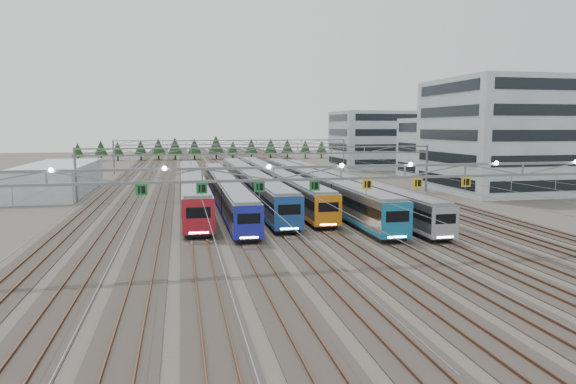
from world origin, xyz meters
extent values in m
plane|color=#47423A|center=(0.00, 0.00, 0.00)|extent=(400.00, 400.00, 0.00)
cube|color=#2D2823|center=(0.00, 100.00, 0.04)|extent=(54.00, 260.00, 0.08)
cube|color=brown|center=(-25.47, 100.00, 0.16)|extent=(0.08, 260.00, 0.16)
cube|color=brown|center=(25.47, 100.00, 0.16)|extent=(0.08, 260.00, 0.16)
cube|color=brown|center=(-0.72, 100.00, 0.16)|extent=(0.08, 260.00, 0.16)
cube|color=brown|center=(0.72, 100.00, 0.16)|extent=(0.08, 260.00, 0.16)
cube|color=black|center=(-11.25, 36.15, 0.44)|extent=(2.65, 52.34, 0.40)
cube|color=#919398|center=(-11.25, 36.15, 2.38)|extent=(3.12, 53.41, 3.51)
cube|color=black|center=(-11.25, 36.15, 2.81)|extent=(3.18, 53.14, 1.06)
cube|color=#A61925|center=(-11.25, 36.15, 0.91)|extent=(3.17, 53.14, 0.39)
cube|color=slate|center=(-11.25, 36.15, 4.25)|extent=(2.81, 52.34, 0.28)
cube|color=#A61925|center=(-11.25, 9.49, 2.38)|extent=(3.14, 0.12, 3.51)
cube|color=black|center=(-11.25, 9.46, 2.81)|extent=(2.34, 0.10, 1.06)
cube|color=white|center=(-11.25, 9.43, 0.85)|extent=(1.87, 0.06, 0.17)
cube|color=black|center=(-6.75, 33.80, 0.42)|extent=(2.42, 53.52, 0.37)
cube|color=#919398|center=(-6.75, 33.80, 2.19)|extent=(2.84, 54.62, 3.20)
cube|color=black|center=(-6.75, 33.80, 2.58)|extent=(2.90, 54.34, 0.96)
cube|color=#1C21AC|center=(-6.75, 33.80, 0.85)|extent=(2.89, 54.34, 0.36)
cube|color=slate|center=(-6.75, 33.80, 3.90)|extent=(2.56, 53.52, 0.25)
cube|color=#1C21AC|center=(-6.75, 6.55, 2.19)|extent=(2.86, 0.12, 3.20)
cube|color=black|center=(-6.75, 6.52, 2.58)|extent=(2.13, 0.10, 0.96)
cube|color=white|center=(-6.75, 6.49, 0.80)|extent=(1.71, 0.06, 0.15)
cube|color=black|center=(-2.25, 40.15, 0.44)|extent=(2.62, 59.80, 0.40)
cube|color=#919398|center=(-2.25, 40.15, 2.36)|extent=(3.08, 61.02, 3.47)
cube|color=black|center=(-2.25, 40.15, 2.78)|extent=(3.14, 60.72, 1.05)
cube|color=#1B4592|center=(-2.25, 40.15, 0.90)|extent=(3.13, 60.72, 0.39)
cube|color=slate|center=(-2.25, 40.15, 4.20)|extent=(2.77, 59.80, 0.28)
cube|color=#1B4592|center=(-2.25, 9.68, 2.36)|extent=(3.10, 0.12, 3.47)
cube|color=black|center=(-2.25, 9.65, 2.78)|extent=(2.31, 0.10, 1.05)
cube|color=white|center=(-2.25, 9.62, 0.85)|extent=(1.85, 0.06, 0.17)
cube|color=black|center=(2.25, 44.16, 0.43)|extent=(2.51, 64.87, 0.38)
cube|color=#919398|center=(2.25, 44.16, 2.27)|extent=(2.95, 66.19, 3.32)
cube|color=black|center=(2.25, 44.16, 2.67)|extent=(3.01, 65.86, 1.00)
cube|color=orange|center=(2.25, 44.16, 0.87)|extent=(3.00, 65.86, 0.37)
cube|color=slate|center=(2.25, 44.16, 4.04)|extent=(2.66, 64.87, 0.26)
cube|color=orange|center=(2.25, 11.12, 2.27)|extent=(2.97, 0.12, 3.32)
cube|color=black|center=(2.25, 11.09, 2.67)|extent=(2.21, 0.10, 1.00)
cube|color=white|center=(2.25, 11.06, 0.82)|extent=(1.77, 0.06, 0.16)
cube|color=black|center=(6.75, 36.16, 0.44)|extent=(2.60, 63.52, 0.39)
cube|color=#919398|center=(6.75, 36.16, 2.34)|extent=(3.06, 64.82, 3.44)
cube|color=black|center=(6.75, 36.16, 2.76)|extent=(3.12, 64.49, 1.04)
cube|color=#1771A1|center=(6.75, 36.16, 0.90)|extent=(3.11, 64.49, 0.38)
cube|color=slate|center=(6.75, 36.16, 4.17)|extent=(2.75, 63.52, 0.27)
cube|color=#1771A1|center=(6.75, 3.81, 2.34)|extent=(3.08, 0.12, 3.44)
cube|color=black|center=(6.75, 3.78, 2.76)|extent=(2.30, 0.10, 1.04)
cube|color=white|center=(6.75, 3.75, 0.84)|extent=(1.84, 0.06, 0.16)
cube|color=black|center=(11.25, 37.03, 0.42)|extent=(2.33, 66.62, 0.35)
cube|color=#919398|center=(11.25, 37.03, 2.12)|extent=(2.74, 67.98, 3.08)
cube|color=black|center=(11.25, 37.03, 2.49)|extent=(2.80, 67.64, 0.93)
cube|color=#9598A3|center=(11.25, 37.03, 0.83)|extent=(2.79, 67.64, 0.34)
cube|color=slate|center=(11.25, 37.03, 3.76)|extent=(2.47, 66.62, 0.24)
cube|color=#9598A3|center=(11.25, 3.09, 2.12)|extent=(2.76, 0.12, 3.08)
cube|color=black|center=(11.25, 3.06, 2.49)|extent=(2.06, 0.10, 0.93)
cube|color=white|center=(11.25, 3.03, 0.78)|extent=(1.64, 0.06, 0.15)
cube|color=slate|center=(0.00, 0.00, 7.80)|extent=(56.00, 0.22, 0.22)
cube|color=slate|center=(0.00, 0.00, 6.80)|extent=(56.00, 0.22, 0.22)
cube|color=#177331|center=(-15.75, -0.12, 6.30)|extent=(0.85, 0.06, 0.85)
cube|color=#177331|center=(-11.25, -0.12, 6.30)|extent=(0.85, 0.06, 0.85)
cube|color=#177331|center=(-6.75, -0.12, 6.30)|extent=(0.85, 0.06, 0.85)
cube|color=#177331|center=(-2.25, -0.12, 6.30)|extent=(0.85, 0.06, 0.85)
cube|color=gold|center=(2.25, -0.12, 6.30)|extent=(0.85, 0.06, 0.85)
cube|color=gold|center=(6.75, -0.12, 6.30)|extent=(0.85, 0.06, 0.85)
cube|color=gold|center=(11.25, -0.12, 6.30)|extent=(0.85, 0.06, 0.85)
cylinder|color=slate|center=(-28.00, 40.00, 4.00)|extent=(0.36, 0.36, 8.00)
cylinder|color=slate|center=(28.00, 40.00, 4.00)|extent=(0.36, 0.36, 8.00)
cube|color=slate|center=(0.00, 40.00, 7.80)|extent=(56.00, 0.22, 0.22)
cube|color=slate|center=(0.00, 40.00, 6.80)|extent=(56.00, 0.22, 0.22)
cylinder|color=slate|center=(-28.00, 85.00, 4.00)|extent=(0.36, 0.36, 8.00)
cylinder|color=slate|center=(28.00, 85.00, 4.00)|extent=(0.36, 0.36, 8.00)
cube|color=slate|center=(0.00, 85.00, 7.80)|extent=(56.00, 0.22, 0.22)
cube|color=slate|center=(0.00, 85.00, 6.80)|extent=(56.00, 0.22, 0.22)
cube|color=#90A2AC|center=(39.82, 39.01, 9.53)|extent=(18.00, 22.00, 19.07)
cube|color=#90A2AC|center=(42.17, 60.91, 6.44)|extent=(14.00, 16.00, 12.87)
cube|color=#90A2AC|center=(39.02, 90.41, 7.56)|extent=(22.00, 18.00, 15.12)
cube|color=#90A2AC|center=(-33.05, 52.34, 2.42)|extent=(10.00, 30.00, 4.83)
camera|label=1|loc=(-12.81, -39.94, 10.99)|focal=32.00mm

